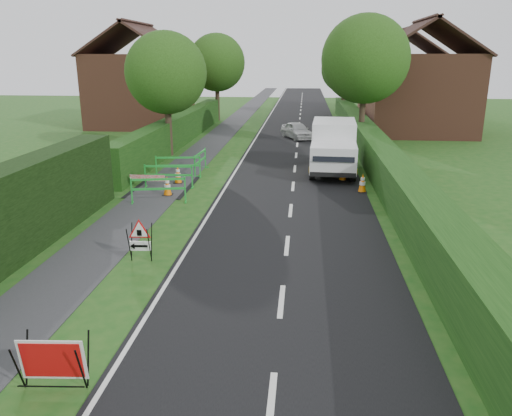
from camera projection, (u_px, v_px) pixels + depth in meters
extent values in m
plane|color=#1A4E16|center=(162.00, 318.00, 10.62)|extent=(120.00, 120.00, 0.00)
cube|color=black|center=(300.00, 120.00, 43.71)|extent=(6.00, 90.00, 0.02)
cube|color=#2D2D30|center=(238.00, 119.00, 44.22)|extent=(2.00, 90.00, 0.02)
cube|color=#14380F|center=(180.00, 143.00, 32.02)|extent=(1.00, 24.00, 1.80)
cube|color=#14380F|center=(374.00, 166.00, 25.26)|extent=(1.20, 50.00, 1.50)
cube|color=brown|center=(141.00, 91.00, 39.30)|extent=(7.00, 7.00, 5.50)
cube|color=#331E19|center=(115.00, 39.00, 38.34)|extent=(4.00, 7.40, 2.58)
cube|color=#331E19|center=(160.00, 39.00, 38.02)|extent=(4.00, 7.40, 2.58)
cube|color=#331E19|center=(137.00, 24.00, 37.86)|extent=(0.25, 7.40, 0.18)
cube|color=brown|center=(419.00, 94.00, 35.47)|extent=(7.00, 7.00, 5.50)
cube|color=#331E19|center=(399.00, 37.00, 34.51)|extent=(4.00, 7.40, 2.58)
cube|color=#331E19|center=(451.00, 37.00, 34.18)|extent=(4.00, 7.40, 2.58)
cube|color=#331E19|center=(426.00, 20.00, 34.03)|extent=(0.25, 7.40, 0.18)
cube|color=brown|center=(399.00, 84.00, 48.70)|extent=(7.00, 7.00, 5.50)
cube|color=#331E19|center=(383.00, 43.00, 47.74)|extent=(4.00, 7.40, 2.58)
cube|color=#331E19|center=(421.00, 43.00, 47.42)|extent=(4.00, 7.40, 2.58)
cube|color=#331E19|center=(403.00, 30.00, 47.26)|extent=(0.25, 7.40, 0.18)
cylinder|color=#2D2116|center=(169.00, 132.00, 27.80)|extent=(0.36, 0.36, 2.62)
sphere|color=#214111|center=(166.00, 73.00, 26.87)|extent=(4.40, 4.40, 4.40)
cylinder|color=#2D2116|center=(362.00, 122.00, 30.54)|extent=(0.36, 0.36, 2.97)
sphere|color=#214111|center=(365.00, 59.00, 29.47)|extent=(5.20, 5.20, 5.20)
cylinder|color=#2D2116|center=(218.00, 104.00, 43.00)|extent=(0.36, 0.36, 2.80)
sphere|color=#214111|center=(217.00, 63.00, 42.00)|extent=(4.80, 4.80, 4.80)
cylinder|color=#2D2116|center=(343.00, 103.00, 45.85)|extent=(0.36, 0.36, 2.45)
sphere|color=#214111|center=(345.00, 69.00, 44.98)|extent=(4.20, 4.20, 4.20)
cylinder|color=black|center=(17.00, 369.00, 8.13)|extent=(0.06, 0.32, 0.91)
cylinder|color=black|center=(27.00, 357.00, 8.45)|extent=(0.06, 0.32, 0.91)
cylinder|color=black|center=(81.00, 370.00, 8.10)|extent=(0.06, 0.32, 0.91)
cylinder|color=black|center=(88.00, 358.00, 8.43)|extent=(0.06, 0.32, 0.91)
cylinder|color=black|center=(51.00, 386.00, 8.19)|extent=(1.11, 0.11, 0.03)
cube|color=white|center=(52.00, 360.00, 8.23)|extent=(1.12, 0.21, 0.79)
cube|color=red|center=(52.00, 360.00, 8.22)|extent=(1.01, 0.19, 0.69)
cylinder|color=black|center=(129.00, 245.00, 13.32)|extent=(0.04, 0.31, 1.01)
cylinder|color=black|center=(132.00, 242.00, 13.56)|extent=(0.04, 0.31, 1.01)
cylinder|color=black|center=(149.00, 245.00, 13.30)|extent=(0.04, 0.31, 1.01)
cylinder|color=black|center=(152.00, 242.00, 13.54)|extent=(0.04, 0.31, 1.01)
cube|color=white|center=(140.00, 246.00, 13.43)|extent=(0.56, 0.05, 0.27)
cube|color=black|center=(140.00, 246.00, 13.42)|extent=(0.40, 0.03, 0.06)
cone|color=black|center=(132.00, 246.00, 13.43)|extent=(0.14, 0.17, 0.16)
cube|color=black|center=(139.00, 233.00, 13.30)|extent=(0.13, 0.02, 0.16)
cube|color=silver|center=(334.00, 141.00, 24.41)|extent=(2.17, 3.34, 1.94)
cube|color=silver|center=(333.00, 158.00, 22.19)|extent=(2.11, 2.19, 1.19)
cube|color=black|center=(334.00, 156.00, 21.16)|extent=(1.78, 0.31, 0.54)
cube|color=yellow|center=(311.00, 159.00, 23.89)|extent=(0.26, 4.97, 0.24)
cube|color=yellow|center=(355.00, 160.00, 23.60)|extent=(0.26, 4.97, 0.24)
cube|color=black|center=(333.00, 175.00, 21.41)|extent=(1.98, 0.22, 0.20)
cylinder|color=black|center=(312.00, 171.00, 22.45)|extent=(0.28, 0.82, 0.80)
cylinder|color=black|center=(353.00, 172.00, 22.20)|extent=(0.28, 0.82, 0.80)
cylinder|color=black|center=(315.00, 157.00, 25.52)|extent=(0.28, 0.82, 0.80)
cylinder|color=black|center=(351.00, 158.00, 25.27)|extent=(0.28, 0.82, 0.80)
cube|color=black|center=(362.00, 192.00, 20.47)|extent=(0.38, 0.38, 0.04)
cone|color=orange|center=(363.00, 182.00, 20.36)|extent=(0.32, 0.32, 0.75)
cylinder|color=white|center=(363.00, 183.00, 20.37)|extent=(0.25, 0.25, 0.14)
cylinder|color=white|center=(363.00, 179.00, 20.31)|extent=(0.17, 0.17, 0.10)
cube|color=black|center=(343.00, 180.00, 22.40)|extent=(0.38, 0.38, 0.04)
cone|color=orange|center=(343.00, 171.00, 22.29)|extent=(0.32, 0.32, 0.75)
cylinder|color=white|center=(343.00, 172.00, 22.30)|extent=(0.25, 0.25, 0.14)
cylinder|color=white|center=(343.00, 168.00, 22.24)|extent=(0.17, 0.17, 0.10)
cube|color=black|center=(343.00, 168.00, 24.71)|extent=(0.38, 0.38, 0.04)
cone|color=orange|center=(344.00, 161.00, 24.59)|extent=(0.32, 0.32, 0.75)
cylinder|color=white|center=(344.00, 161.00, 24.60)|extent=(0.25, 0.25, 0.14)
cylinder|color=white|center=(344.00, 158.00, 24.55)|extent=(0.17, 0.17, 0.10)
cube|color=black|center=(168.00, 195.00, 20.01)|extent=(0.38, 0.38, 0.04)
cone|color=orange|center=(167.00, 185.00, 19.90)|extent=(0.32, 0.32, 0.75)
cylinder|color=white|center=(167.00, 186.00, 19.91)|extent=(0.25, 0.25, 0.14)
cylinder|color=white|center=(167.00, 182.00, 19.85)|extent=(0.17, 0.17, 0.10)
cube|color=black|center=(178.00, 183.00, 21.93)|extent=(0.38, 0.38, 0.04)
cone|color=orange|center=(178.00, 174.00, 21.81)|extent=(0.32, 0.32, 0.75)
cylinder|color=white|center=(178.00, 175.00, 21.83)|extent=(0.25, 0.25, 0.14)
cylinder|color=white|center=(178.00, 171.00, 21.77)|extent=(0.17, 0.17, 0.10)
cube|color=green|center=(132.00, 191.00, 18.76)|extent=(0.06, 0.06, 1.00)
cube|color=green|center=(185.00, 189.00, 18.94)|extent=(0.06, 0.06, 1.00)
cube|color=green|center=(158.00, 179.00, 18.73)|extent=(1.97, 0.44, 0.08)
cube|color=green|center=(158.00, 189.00, 18.84)|extent=(1.97, 0.44, 0.08)
cube|color=green|center=(133.00, 203.00, 18.90)|extent=(0.13, 0.35, 0.04)
cube|color=green|center=(186.00, 202.00, 19.08)|extent=(0.13, 0.35, 0.04)
cube|color=green|center=(145.00, 176.00, 21.10)|extent=(0.05, 0.05, 1.00)
cube|color=green|center=(192.00, 176.00, 21.01)|extent=(0.05, 0.05, 1.00)
cube|color=green|center=(168.00, 166.00, 20.93)|extent=(2.00, 0.14, 0.08)
cube|color=green|center=(169.00, 175.00, 21.04)|extent=(2.00, 0.14, 0.08)
cube|color=green|center=(146.00, 187.00, 21.24)|extent=(0.08, 0.35, 0.04)
cube|color=green|center=(193.00, 187.00, 21.15)|extent=(0.08, 0.35, 0.04)
cube|color=green|center=(156.00, 167.00, 22.83)|extent=(0.06, 0.06, 1.00)
cube|color=green|center=(200.00, 166.00, 22.90)|extent=(0.06, 0.06, 1.00)
cube|color=green|center=(178.00, 158.00, 22.74)|extent=(1.99, 0.31, 0.08)
cube|color=green|center=(178.00, 166.00, 22.85)|extent=(1.99, 0.31, 0.08)
cube|color=green|center=(157.00, 177.00, 22.97)|extent=(0.10, 0.35, 0.04)
cube|color=green|center=(200.00, 177.00, 23.04)|extent=(0.10, 0.35, 0.04)
cube|color=green|center=(195.00, 166.00, 22.96)|extent=(0.05, 0.05, 1.00)
cube|color=green|center=(205.00, 158.00, 24.85)|extent=(0.05, 0.05, 1.00)
cube|color=green|center=(200.00, 153.00, 23.78)|extent=(0.15, 2.00, 0.08)
cube|color=green|center=(200.00, 161.00, 23.89)|extent=(0.15, 2.00, 0.08)
cube|color=green|center=(195.00, 176.00, 23.10)|extent=(0.35, 0.08, 0.04)
cube|color=green|center=(206.00, 167.00, 24.99)|extent=(0.35, 0.08, 0.04)
cube|color=red|center=(148.00, 188.00, 21.09)|extent=(1.50, 0.06, 0.25)
imported|color=silver|center=(297.00, 130.00, 33.69)|extent=(2.52, 3.48, 1.10)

